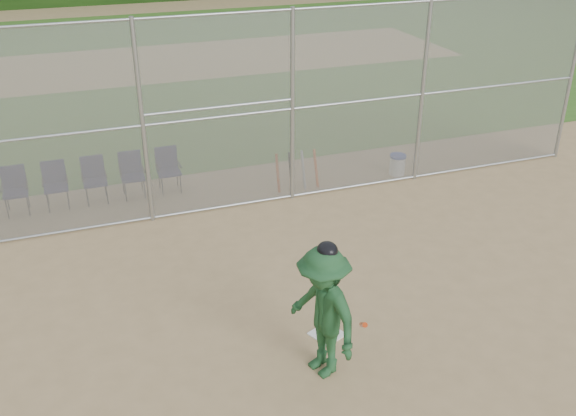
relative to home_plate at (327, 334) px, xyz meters
name	(u,v)px	position (x,y,z in m)	size (l,w,h in m)	color
ground	(346,347)	(0.15, -0.37, -0.01)	(100.00, 100.00, 0.00)	tan
grass_strip	(150,63)	(0.15, 17.63, 0.00)	(100.00, 100.00, 0.00)	#315E1C
dirt_patch_far	(150,63)	(0.15, 17.63, 0.00)	(24.00, 24.00, 0.00)	tan
backstop_fence	(245,111)	(0.15, 4.63, 2.06)	(16.09, 0.09, 4.00)	gray
home_plate	(327,334)	(0.00, 0.00, 0.00)	(0.43, 0.43, 0.02)	white
batter_at_plate	(323,312)	(-0.38, -0.69, 0.97)	(1.09, 1.44, 2.02)	#1E4D28
water_cooler	(397,164)	(3.90, 5.00, 0.23)	(0.38, 0.38, 0.48)	white
spare_bats	(297,171)	(1.43, 5.08, 0.41)	(0.96, 0.33, 0.84)	#D84C14
chair_2	(15,192)	(-4.38, 5.88, 0.47)	(0.54, 0.52, 0.96)	#0F0E36
chair_3	(56,186)	(-3.60, 5.88, 0.47)	(0.54, 0.52, 0.96)	#0F0E36
chair_4	(95,181)	(-2.82, 5.88, 0.47)	(0.54, 0.52, 0.96)	#0F0E36
chair_5	(133,176)	(-2.04, 5.88, 0.47)	(0.54, 0.52, 0.96)	#0F0E36
chair_6	(169,171)	(-1.25, 5.88, 0.47)	(0.54, 0.52, 0.96)	#0F0E36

